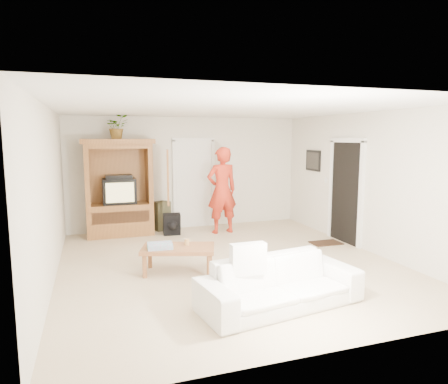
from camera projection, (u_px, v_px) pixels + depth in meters
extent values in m
plane|color=tan|center=(229.00, 263.00, 6.81)|extent=(6.00, 6.00, 0.00)
plane|color=white|center=(229.00, 108.00, 6.45)|extent=(6.00, 6.00, 0.00)
plane|color=silver|center=(187.00, 173.00, 9.45)|extent=(5.50, 0.00, 5.50)
plane|color=silver|center=(332.00, 226.00, 3.81)|extent=(5.50, 0.00, 5.50)
plane|color=silver|center=(49.00, 196.00, 5.77)|extent=(0.00, 6.00, 6.00)
plane|color=silver|center=(367.00, 182.00, 7.49)|extent=(0.00, 6.00, 6.00)
cube|color=#945D2D|center=(120.00, 219.00, 8.75)|extent=(1.40, 0.60, 0.70)
cube|color=#945D2D|center=(87.00, 177.00, 8.41)|extent=(0.10, 0.60, 1.20)
cube|color=#945D2D|center=(149.00, 175.00, 8.82)|extent=(0.10, 0.60, 1.20)
cube|color=#945D2D|center=(118.00, 175.00, 8.87)|extent=(1.40, 0.06, 1.20)
cube|color=#945D2D|center=(118.00, 146.00, 8.53)|extent=(1.40, 0.60, 0.10)
cube|color=#945D2D|center=(118.00, 141.00, 8.51)|extent=(1.52, 0.68, 0.10)
cube|color=#945D2D|center=(168.00, 177.00, 8.48)|extent=(0.16, 0.67, 1.15)
cube|color=black|center=(119.00, 191.00, 8.69)|extent=(0.70, 0.52, 0.55)
cube|color=tan|center=(120.00, 193.00, 8.44)|extent=(0.58, 0.02, 0.42)
cube|color=black|center=(119.00, 177.00, 8.62)|extent=(0.55, 0.35, 0.08)
cube|color=#945C33|center=(121.00, 217.00, 8.47)|extent=(1.19, 0.03, 0.25)
cube|color=white|center=(194.00, 184.00, 9.51)|extent=(0.85, 0.05, 2.04)
cube|color=black|center=(346.00, 193.00, 8.09)|extent=(0.05, 0.90, 2.04)
cube|color=black|center=(313.00, 161.00, 9.23)|extent=(0.03, 0.60, 0.48)
cube|color=#382316|center=(326.00, 243.00, 8.09)|extent=(0.60, 0.40, 0.02)
imported|color=#4C7238|center=(117.00, 127.00, 8.45)|extent=(0.52, 0.47, 0.51)
imported|color=red|center=(222.00, 190.00, 8.88)|extent=(0.74, 0.53, 1.93)
imported|color=white|center=(280.00, 283.00, 5.05)|extent=(2.20, 1.13, 0.61)
cube|color=#945C33|center=(178.00, 249.00, 6.31)|extent=(1.27, 0.93, 0.06)
cube|color=#945C33|center=(145.00, 266.00, 6.10)|extent=(0.08, 0.08, 0.36)
cube|color=#945C33|center=(150.00, 257.00, 6.57)|extent=(0.08, 0.08, 0.36)
cube|color=#945C33|center=(209.00, 266.00, 6.11)|extent=(0.08, 0.08, 0.36)
cube|color=#945C33|center=(210.00, 257.00, 6.58)|extent=(0.08, 0.08, 0.36)
cube|color=#C54185|center=(160.00, 246.00, 6.21)|extent=(0.40, 0.31, 0.08)
cylinder|color=tan|center=(187.00, 242.00, 6.40)|extent=(0.08, 0.08, 0.10)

